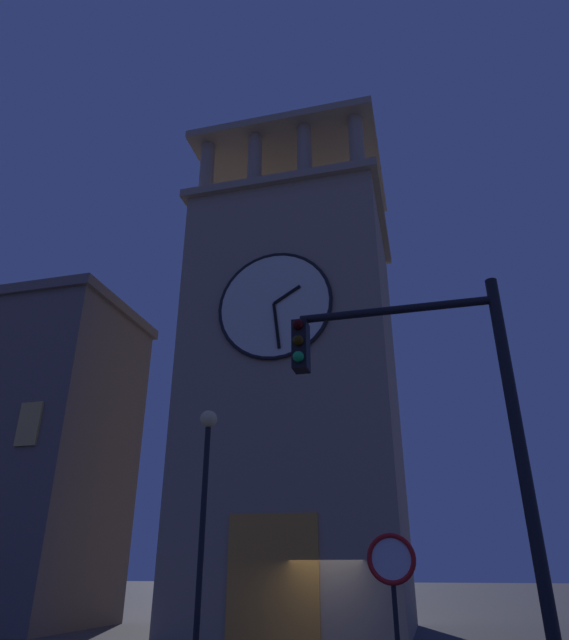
{
  "coord_description": "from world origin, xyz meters",
  "views": [
    {
      "loc": [
        -3.57,
        18.55,
        2.2
      ],
      "look_at": [
        2.47,
        -5.27,
        13.36
      ],
      "focal_mm": 30.95,
      "sensor_mm": 36.0,
      "label": 1
    }
  ],
  "objects_px": {
    "clocktower": "(298,389)",
    "no_horn_sign": "(392,573)",
    "street_lamp": "(205,486)",
    "traffic_signal_mid": "(442,424)"
  },
  "relations": [
    {
      "from": "clocktower",
      "to": "traffic_signal_mid",
      "type": "bearing_deg",
      "value": 108.92
    },
    {
      "from": "clocktower",
      "to": "no_horn_sign",
      "type": "distance_m",
      "value": 16.67
    },
    {
      "from": "clocktower",
      "to": "no_horn_sign",
      "type": "height_order",
      "value": "clocktower"
    },
    {
      "from": "clocktower",
      "to": "street_lamp",
      "type": "relative_size",
      "value": 4.19
    },
    {
      "from": "no_horn_sign",
      "to": "traffic_signal_mid",
      "type": "bearing_deg",
      "value": 111.35
    },
    {
      "from": "no_horn_sign",
      "to": "clocktower",
      "type": "bearing_deg",
      "value": -71.51
    },
    {
      "from": "clocktower",
      "to": "street_lamp",
      "type": "bearing_deg",
      "value": 90.77
    },
    {
      "from": "clocktower",
      "to": "no_horn_sign",
      "type": "xyz_separation_m",
      "value": [
        -4.7,
        14.07,
        -7.62
      ]
    },
    {
      "from": "traffic_signal_mid",
      "to": "no_horn_sign",
      "type": "bearing_deg",
      "value": -68.65
    },
    {
      "from": "clocktower",
      "to": "street_lamp",
      "type": "height_order",
      "value": "clocktower"
    }
  ]
}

